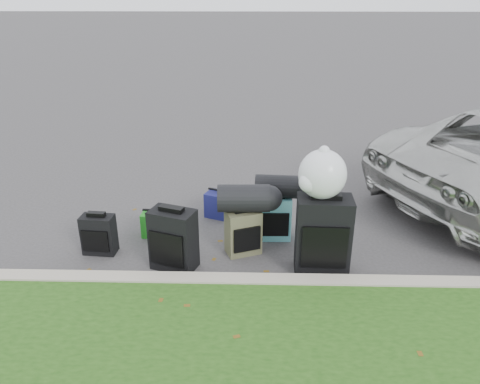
{
  "coord_description": "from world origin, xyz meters",
  "views": [
    {
      "loc": [
        0.04,
        -4.9,
        2.78
      ],
      "look_at": [
        -0.1,
        0.2,
        0.55
      ],
      "focal_mm": 35.0,
      "sensor_mm": 36.0,
      "label": 1
    }
  ],
  "objects_px": {
    "suitcase_small_black": "(99,234)",
    "tote_green": "(154,224)",
    "tote_navy": "(219,205)",
    "suitcase_teal": "(275,218)",
    "suitcase_large_black_left": "(173,240)",
    "suitcase_olive": "(243,232)",
    "suitcase_large_black_right": "(323,235)"
  },
  "relations": [
    {
      "from": "suitcase_small_black",
      "to": "tote_green",
      "type": "bearing_deg",
      "value": 42.92
    },
    {
      "from": "tote_navy",
      "to": "suitcase_small_black",
      "type": "bearing_deg",
      "value": -121.02
    },
    {
      "from": "suitcase_teal",
      "to": "suitcase_small_black",
      "type": "bearing_deg",
      "value": -170.27
    },
    {
      "from": "suitcase_large_black_left",
      "to": "tote_green",
      "type": "distance_m",
      "value": 0.81
    },
    {
      "from": "tote_navy",
      "to": "suitcase_olive",
      "type": "bearing_deg",
      "value": -47.38
    },
    {
      "from": "tote_green",
      "to": "tote_navy",
      "type": "relative_size",
      "value": 0.9
    },
    {
      "from": "suitcase_olive",
      "to": "tote_navy",
      "type": "bearing_deg",
      "value": 89.24
    },
    {
      "from": "suitcase_large_black_left",
      "to": "suitcase_large_black_right",
      "type": "relative_size",
      "value": 0.8
    },
    {
      "from": "suitcase_large_black_left",
      "to": "suitcase_teal",
      "type": "distance_m",
      "value": 1.3
    },
    {
      "from": "suitcase_large_black_right",
      "to": "tote_navy",
      "type": "xyz_separation_m",
      "value": [
        -1.18,
        1.26,
        -0.25
      ]
    },
    {
      "from": "suitcase_small_black",
      "to": "suitcase_large_black_right",
      "type": "bearing_deg",
      "value": -1.93
    },
    {
      "from": "suitcase_large_black_right",
      "to": "tote_green",
      "type": "bearing_deg",
      "value": 162.09
    },
    {
      "from": "suitcase_teal",
      "to": "suitcase_large_black_right",
      "type": "xyz_separation_m",
      "value": [
        0.47,
        -0.69,
        0.15
      ]
    },
    {
      "from": "suitcase_large_black_left",
      "to": "suitcase_large_black_right",
      "type": "xyz_separation_m",
      "value": [
        1.57,
        -0.01,
        0.08
      ]
    },
    {
      "from": "suitcase_olive",
      "to": "tote_green",
      "type": "xyz_separation_m",
      "value": [
        -1.1,
        0.37,
        -0.11
      ]
    },
    {
      "from": "suitcase_olive",
      "to": "suitcase_teal",
      "type": "bearing_deg",
      "value": 22.1
    },
    {
      "from": "suitcase_teal",
      "to": "tote_green",
      "type": "bearing_deg",
      "value": 177.73
    },
    {
      "from": "tote_green",
      "to": "tote_navy",
      "type": "distance_m",
      "value": 0.93
    },
    {
      "from": "suitcase_large_black_left",
      "to": "suitcase_teal",
      "type": "bearing_deg",
      "value": 50.96
    },
    {
      "from": "suitcase_small_black",
      "to": "suitcase_large_black_right",
      "type": "height_order",
      "value": "suitcase_large_black_right"
    },
    {
      "from": "suitcase_olive",
      "to": "suitcase_large_black_right",
      "type": "height_order",
      "value": "suitcase_large_black_right"
    },
    {
      "from": "suitcase_large_black_right",
      "to": "tote_green",
      "type": "relative_size",
      "value": 2.81
    },
    {
      "from": "suitcase_large_black_right",
      "to": "tote_green",
      "type": "distance_m",
      "value": 2.08
    },
    {
      "from": "suitcase_large_black_left",
      "to": "tote_navy",
      "type": "distance_m",
      "value": 1.32
    },
    {
      "from": "suitcase_small_black",
      "to": "suitcase_olive",
      "type": "bearing_deg",
      "value": 6.34
    },
    {
      "from": "suitcase_teal",
      "to": "suitcase_large_black_right",
      "type": "distance_m",
      "value": 0.85
    },
    {
      "from": "suitcase_small_black",
      "to": "tote_navy",
      "type": "relative_size",
      "value": 1.37
    },
    {
      "from": "suitcase_teal",
      "to": "tote_navy",
      "type": "height_order",
      "value": "suitcase_teal"
    },
    {
      "from": "suitcase_small_black",
      "to": "suitcase_large_black_left",
      "type": "height_order",
      "value": "suitcase_large_black_left"
    },
    {
      "from": "suitcase_large_black_left",
      "to": "tote_green",
      "type": "bearing_deg",
      "value": 136.95
    },
    {
      "from": "suitcase_large_black_left",
      "to": "tote_green",
      "type": "relative_size",
      "value": 2.25
    },
    {
      "from": "suitcase_large_black_left",
      "to": "suitcase_teal",
      "type": "height_order",
      "value": "suitcase_large_black_left"
    }
  ]
}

